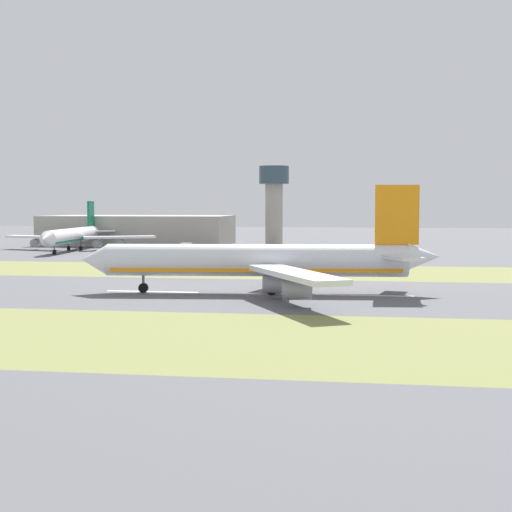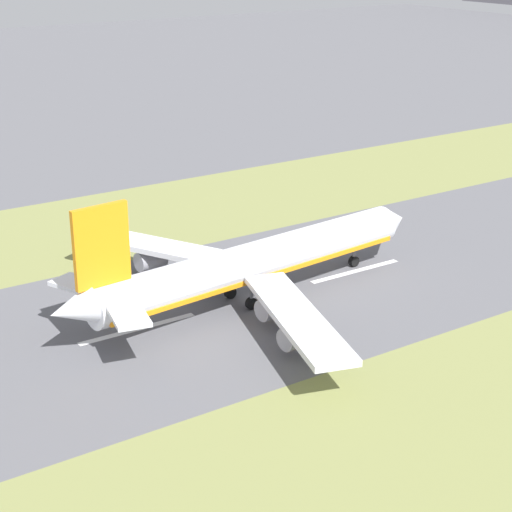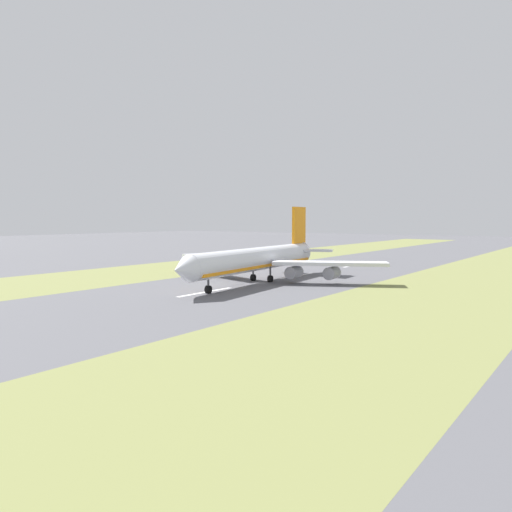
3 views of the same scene
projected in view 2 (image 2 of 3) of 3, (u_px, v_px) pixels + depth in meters
The scene contains 6 objects.
ground_plane at pixel (256, 298), 132.12m from camera, with size 800.00×800.00×0.00m, color #56565B.
grass_median_west at pixel (130, 220), 167.22m from camera, with size 40.00×600.00×0.01m, color olive.
grass_median_east at pixel (473, 431), 97.02m from camera, with size 40.00×600.00×0.01m, color olive.
centreline_dash_mid at pixel (138, 329), 121.78m from camera, with size 1.20×18.00×0.01m, color silver.
centreline_dash_far at pixel (355, 271), 142.32m from camera, with size 1.20×18.00×0.01m, color silver.
airplane_main_jet at pixel (246, 265), 128.58m from camera, with size 63.81×67.21×20.20m.
Camera 2 is at (101.14, -66.56, 53.28)m, focal length 60.00 mm.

